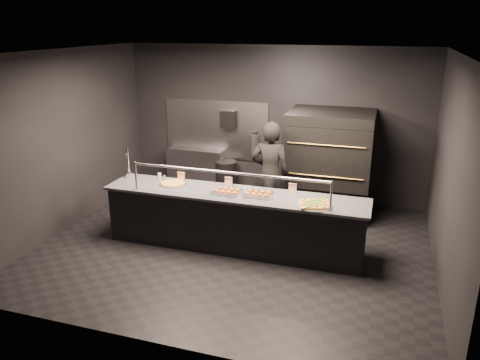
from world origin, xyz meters
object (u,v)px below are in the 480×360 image
Objects in this scene: slider_tray_b at (258,194)px; slider_tray_a at (227,191)px; fire_extinguisher at (255,145)px; worker at (270,174)px; service_counter at (234,220)px; pizza_oven at (329,163)px; trash_bin at (226,178)px; towel_dispenser at (228,119)px; round_pizza at (173,183)px; prep_shelf at (196,169)px; beer_tap at (128,168)px; square_pizza at (314,204)px.

slider_tray_a is at bearing -176.46° from slider_tray_b.
fire_extinguisher is 1.49m from worker.
service_counter is 2.15× the size of pizza_oven.
trash_bin is (-2.10, 0.32, -0.61)m from pizza_oven.
trash_bin is (0.00, -0.17, -1.19)m from towel_dispenser.
round_pizza is at bearing 176.75° from slider_tray_b.
beer_tap reaches higher than prep_shelf.
service_counter is 0.49m from slider_tray_a.
service_counter is 3.42× the size of prep_shelf.
towel_dispenser is 0.80× the size of round_pizza.
towel_dispenser is 0.70× the size of slider_tray_a.
slider_tray_a is 2.46m from trash_bin.
prep_shelf is at bearing -176.34° from fire_extinguisher.
worker is at bearing -33.36° from prep_shelf.
trash_bin is (0.70, -0.10, -0.09)m from prep_shelf.
round_pizza reaches higher than prep_shelf.
beer_tap reaches higher than round_pizza.
slider_tray_b is 0.89m from square_pizza.
slider_tray_a is (1.83, -0.23, -0.14)m from beer_tap.
towel_dispenser is 0.69× the size of fire_extinguisher.
trash_bin is (-0.90, 2.22, -0.10)m from service_counter.
service_counter is 7.10× the size of beer_tap.
pizza_oven is at bearing 91.64° from square_pizza.
round_pizza is 0.24× the size of worker.
square_pizza is (1.61, -2.55, -0.12)m from fire_extinguisher.
worker is (2.23, 0.87, -0.16)m from beer_tap.
worker is (-0.96, 1.21, -0.02)m from square_pizza.
beer_tap is (-1.58, -2.20, 0.02)m from fire_extinguisher.
towel_dispenser is 0.71× the size of slider_tray_b.
pizza_oven is 1.04× the size of worker.
towel_dispenser is 3.39m from square_pizza.
beer_tap is at bearing -98.75° from prep_shelf.
round_pizza is at bearing -76.48° from prep_shelf.
service_counter reaches higher than round_pizza.
round_pizza is 1.68m from worker.
fire_extinguisher is 2.71m from beer_tap.
slider_tray_a is (0.96, -0.11, 0.01)m from round_pizza.
slider_tray_a is 0.70× the size of trash_bin.
round_pizza is 2.22m from trash_bin.
pizza_oven is at bearing 57.73° from service_counter.
square_pizza is at bearing -6.63° from service_counter.
pizza_oven is at bearing -8.54° from prep_shelf.
beer_tap is 2.38m from trash_bin.
towel_dispenser is 1.90m from worker.
worker is (1.90, -1.25, 0.47)m from prep_shelf.
beer_tap is at bearing 17.27° from worker.
beer_tap is at bearing 173.80° from square_pizza.
fire_extinguisher is 0.91m from trash_bin.
service_counter is 2.30m from pizza_oven.
square_pizza is (1.26, -0.15, 0.47)m from service_counter.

